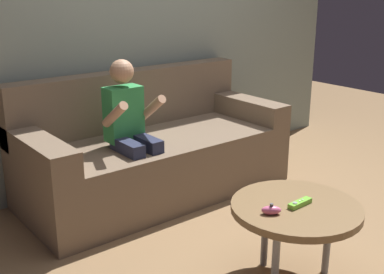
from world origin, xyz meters
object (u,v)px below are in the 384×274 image
Objects in this scene: game_remote_lime_near_edge at (300,203)px; nunchuk_pink at (271,210)px; coffee_table at (295,212)px; person_seated_on_couch at (131,128)px; couch at (152,152)px.

nunchuk_pink reaches higher than game_remote_lime_near_edge.
coffee_table is at bearing 106.14° from game_remote_lime_near_edge.
game_remote_lime_near_edge is (0.18, -1.19, -0.13)m from person_seated_on_couch.
couch is 1.37m from game_remote_lime_near_edge.
person_seated_on_couch is at bearing -146.70° from couch.
coffee_table is at bearing -1.51° from nunchuk_pink.
coffee_table is 0.05m from game_remote_lime_near_edge.
person_seated_on_couch is 6.89× the size of game_remote_lime_near_edge.
couch is 1.35m from coffee_table.
nunchuk_pink is at bearing -100.85° from couch.
couch is at bearing 86.42° from game_remote_lime_near_edge.
person_seated_on_couch reaches higher than nunchuk_pink.
game_remote_lime_near_edge is (-0.09, -1.36, 0.14)m from couch.
person_seated_on_couch is 1.57× the size of coffee_table.
person_seated_on_couch reaches higher than couch.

